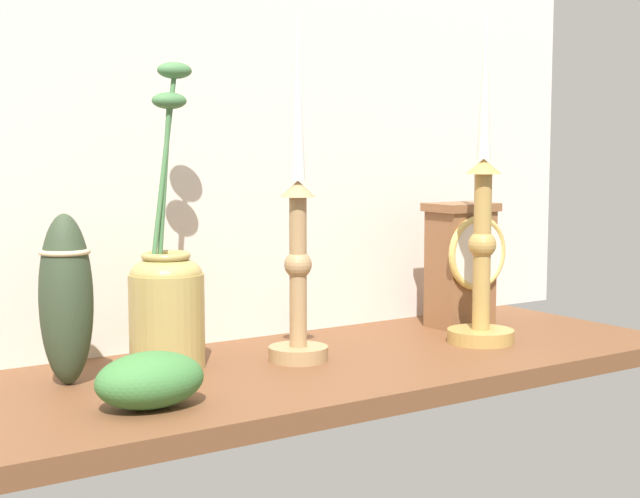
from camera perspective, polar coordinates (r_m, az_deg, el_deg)
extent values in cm
cube|color=brown|center=(122.04, -0.19, -7.13)|extent=(100.00, 36.00, 2.40)
cube|color=silver|center=(134.62, -4.67, 8.54)|extent=(120.00, 2.00, 65.00)
cube|color=brown|center=(144.74, 8.19, -1.18)|extent=(8.56, 6.34, 17.07)
cube|color=brown|center=(143.87, 8.25, 2.43)|extent=(9.58, 7.10, 1.20)
torus|color=#D5B25B|center=(141.83, 9.18, -0.23)|extent=(10.81, 0.98, 10.81)
cylinder|color=silver|center=(141.75, 9.21, -0.23)|extent=(9.04, 0.40, 9.04)
cube|color=black|center=(141.54, 9.29, -0.24)|extent=(2.02, 3.36, 0.30)
cylinder|color=#A17D53|center=(122.09, -1.28, -6.11)|extent=(7.44, 7.44, 1.80)
cylinder|color=#A17D53|center=(120.34, -1.29, -1.36)|extent=(2.15, 2.15, 18.60)
sphere|color=#A17D53|center=(120.22, -1.29, -0.92)|extent=(3.44, 3.44, 3.44)
cone|color=#A17D53|center=(119.43, -1.30, 3.54)|extent=(4.42, 4.42, 2.00)
cone|color=silver|center=(119.45, -1.32, 8.83)|extent=(1.86, 1.86, 20.05)
cylinder|color=#A98443|center=(134.72, 9.35, -5.03)|extent=(9.03, 9.03, 1.80)
cylinder|color=#A98443|center=(133.00, 9.44, -0.19)|extent=(2.37, 2.37, 21.08)
sphere|color=#A98443|center=(132.89, 9.45, 0.26)|extent=(3.79, 3.79, 3.79)
cone|color=#A98443|center=(132.25, 9.53, 4.79)|extent=(4.85, 4.85, 2.00)
cone|color=silver|center=(132.47, 9.61, 9.63)|extent=(1.87, 1.87, 20.40)
cylinder|color=#A48E4D|center=(119.25, -8.92, -4.14)|extent=(9.11, 9.11, 11.35)
ellipsoid|color=#A48E4D|center=(118.38, -8.97, -1.44)|extent=(8.65, 8.65, 4.33)
torus|color=#A48E4D|center=(118.12, -8.98, -0.40)|extent=(5.91, 5.91, 0.90)
cylinder|color=#427041|center=(117.39, -9.07, 4.96)|extent=(4.70, 2.80, 21.72)
ellipsoid|color=#427041|center=(119.57, -8.49, 10.27)|extent=(4.40, 2.80, 2.00)
cylinder|color=#427041|center=(117.44, -9.06, 4.07)|extent=(2.65, 1.66, 18.37)
ellipsoid|color=#427041|center=(118.40, -8.79, 8.55)|extent=(4.40, 2.80, 2.00)
ellipsoid|color=#303D28|center=(112.17, -14.60, -2.88)|extent=(5.99, 5.99, 19.21)
torus|color=#CCB78C|center=(111.48, -14.68, -0.15)|extent=(5.69, 5.69, 0.60)
ellipsoid|color=#397036|center=(101.67, -9.90, -7.55)|extent=(11.57, 8.10, 5.80)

